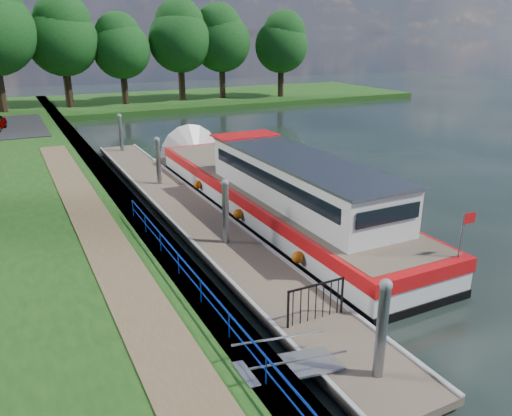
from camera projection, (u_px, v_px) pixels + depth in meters
name	position (u px, v px, depth m)	size (l,w,h in m)	color
ground	(363.00, 376.00, 12.46)	(160.00, 160.00, 0.00)	black
bank_edge	(123.00, 204.00, 23.87)	(1.10, 90.00, 0.78)	#473D2D
far_bank	(174.00, 100.00, 61.24)	(60.00, 18.00, 0.60)	#1A4112
footpath	(114.00, 259.00, 17.05)	(1.60, 40.00, 0.05)	brown
blue_fence	(214.00, 301.00, 13.38)	(0.04, 18.04, 0.72)	#0C2DBF
pontoon	(188.00, 212.00, 23.34)	(2.50, 30.00, 0.56)	brown
mooring_piles	(187.00, 190.00, 22.98)	(0.30, 27.30, 3.55)	gray
gangway	(289.00, 365.00, 11.88)	(2.58, 1.00, 0.92)	#A5A8AD
gate_panel	(316.00, 297.00, 13.93)	(1.85, 0.05, 1.15)	black
barge	(266.00, 189.00, 23.71)	(4.36, 21.15, 4.78)	black
horizon_trees	(50.00, 35.00, 50.11)	(54.38, 10.03, 12.87)	#332316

